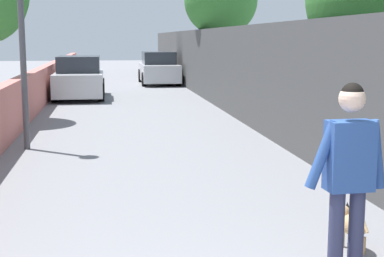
# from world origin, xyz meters

# --- Properties ---
(ground_plane) EXTENTS (80.00, 80.00, 0.00)m
(ground_plane) POSITION_xyz_m (14.00, 0.00, 0.00)
(ground_plane) COLOR gray
(wall_left) EXTENTS (48.00, 0.30, 1.22)m
(wall_left) POSITION_xyz_m (12.00, 2.89, 0.61)
(wall_left) COLOR #CC726B
(wall_left) RESTS_ON ground
(fence_right) EXTENTS (48.00, 0.30, 2.51)m
(fence_right) POSITION_xyz_m (12.00, -2.89, 1.25)
(fence_right) COLOR #4C4C4C
(fence_right) RESTS_ON ground
(tree_right_near) EXTENTS (2.81, 2.81, 5.00)m
(tree_right_near) POSITION_xyz_m (19.00, -3.65, 3.61)
(tree_right_near) COLOR #473523
(tree_right_near) RESTS_ON ground
(lamp_post) EXTENTS (0.36, 0.36, 4.15)m
(lamp_post) POSITION_xyz_m (8.73, 2.34, 2.86)
(lamp_post) COLOR #4C4C51
(lamp_post) RESTS_ON ground
(person_skateboarder) EXTENTS (0.24, 0.71, 1.75)m
(person_skateboarder) POSITION_xyz_m (1.63, -1.23, 1.11)
(person_skateboarder) COLOR #333859
(person_skateboarder) RESTS_ON skateboard
(dog) EXTENTS (1.31, 0.66, 1.06)m
(dog) POSITION_xyz_m (2.65, -1.75, 0.27)
(dog) COLOR tan
(dog) RESTS_ON ground
(car_near) EXTENTS (4.00, 1.80, 1.54)m
(car_near) POSITION_xyz_m (18.39, 1.74, 0.71)
(car_near) COLOR silver
(car_near) RESTS_ON ground
(car_far) EXTENTS (4.30, 1.80, 1.54)m
(car_far) POSITION_xyz_m (24.53, -1.74, 0.72)
(car_far) COLOR silver
(car_far) RESTS_ON ground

